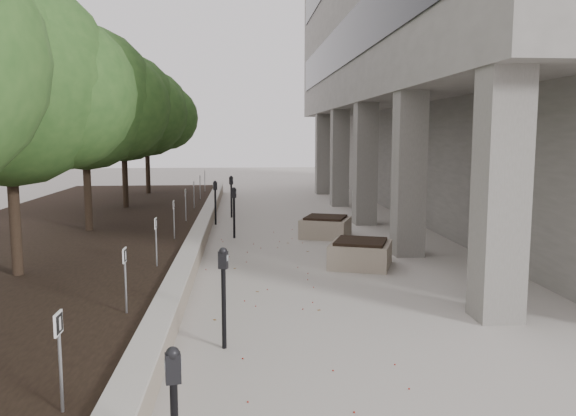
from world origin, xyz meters
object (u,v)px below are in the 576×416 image
crabapple_tree_3 (85,129)px  crabapple_tree_5 (147,131)px  parking_meter_3 (234,213)px  planter_front (360,253)px  crabapple_tree_2 (9,126)px  planter_back (326,227)px  crabapple_tree_4 (123,130)px  parking_meter_2 (224,298)px  parking_meter_5 (231,197)px  parking_meter_4 (215,203)px

crabapple_tree_3 → crabapple_tree_5: size_ratio=1.00×
parking_meter_3 → planter_front: size_ratio=1.13×
crabapple_tree_2 → planter_back: bearing=40.9°
crabapple_tree_2 → planter_back: size_ratio=4.15×
crabapple_tree_2 → crabapple_tree_4: size_ratio=1.00×
parking_meter_2 → parking_meter_5: bearing=107.8°
parking_meter_2 → planter_front: 5.64m
parking_meter_3 → parking_meter_4: bearing=120.4°
crabapple_tree_5 → planter_front: bearing=-62.7°
planter_back → crabapple_tree_2: bearing=-139.1°
parking_meter_2 → planter_front: bearing=76.0°
crabapple_tree_4 → parking_meter_4: bearing=-28.5°
crabapple_tree_2 → crabapple_tree_3: (0.00, 5.00, 0.00)m
crabapple_tree_4 → crabapple_tree_5: bearing=90.0°
parking_meter_4 → crabapple_tree_3: bearing=-151.0°
crabapple_tree_3 → parking_meter_4: crabapple_tree_3 is taller
crabapple_tree_3 → planter_back: 7.16m
crabapple_tree_4 → parking_meter_5: bearing=-2.0°
crabapple_tree_3 → crabapple_tree_5: 10.00m
parking_meter_5 → parking_meter_2: bearing=-74.0°
crabapple_tree_5 → planter_back: crabapple_tree_5 is taller
crabapple_tree_2 → crabapple_tree_5: size_ratio=1.00×
crabapple_tree_3 → planter_back: size_ratio=4.15×
crabapple_tree_3 → crabapple_tree_4: (0.00, 5.00, 0.00)m
parking_meter_2 → parking_meter_4: (-0.62, 11.20, 0.02)m
planter_back → planter_front: bearing=-86.4°
planter_back → parking_meter_4: bearing=142.1°
crabapple_tree_2 → crabapple_tree_3: same height
parking_meter_3 → crabapple_tree_5: bearing=128.9°
crabapple_tree_4 → planter_back: size_ratio=4.15×
planter_front → planter_back: bearing=93.6°
crabapple_tree_5 → parking_meter_5: (3.75, -5.13, -2.36)m
crabapple_tree_5 → crabapple_tree_2: bearing=-90.0°
parking_meter_4 → planter_back: size_ratio=1.12×
planter_front → planter_back: planter_back is taller
planter_front → parking_meter_5: bearing=110.8°
crabapple_tree_2 → parking_meter_2: bearing=-37.4°
crabapple_tree_2 → parking_meter_4: (3.25, 8.24, -2.39)m
parking_meter_3 → parking_meter_5: size_ratio=0.98×
planter_front → crabapple_tree_4: bearing=129.8°
planter_back → parking_meter_5: bearing=123.7°
parking_meter_3 → parking_meter_4: (-0.65, 2.55, -0.01)m
parking_meter_4 → crabapple_tree_5: bearing=99.8°
crabapple_tree_4 → parking_meter_2: crabapple_tree_4 is taller
planter_front → planter_back: (-0.24, 3.82, 0.00)m
parking_meter_5 → planter_back: size_ratio=1.16×
parking_meter_3 → parking_meter_5: 4.18m
parking_meter_5 → planter_front: size_ratio=1.16×
crabapple_tree_2 → crabapple_tree_4: same height
crabapple_tree_3 → planter_back: (6.55, 0.67, -2.81)m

